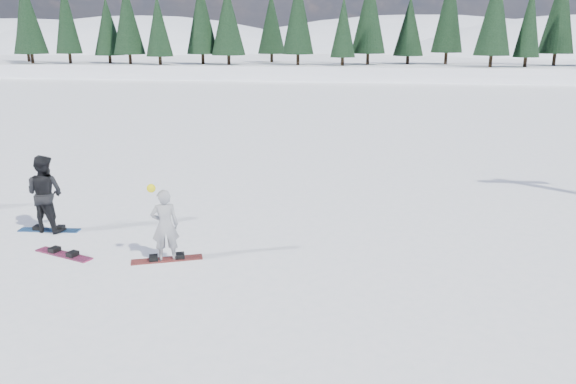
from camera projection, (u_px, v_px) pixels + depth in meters
The scene contains 7 objects.
ground at pixel (97, 241), 13.19m from camera, with size 420.00×420.00×0.00m, color white.
alpine_backdrop at pixel (323, 91), 198.79m from camera, with size 412.50×227.00×53.20m.
snowboarder_woman at pixel (165, 225), 11.82m from camera, with size 0.67×0.56×1.72m.
snowboarder_man at pixel (45, 194), 13.61m from camera, with size 0.93×0.72×1.91m, color black.
snowboard_woman at pixel (167, 260), 12.03m from camera, with size 1.50×0.28×0.03m, color #A02E23.
snowboard_man at pixel (49, 230), 13.86m from camera, with size 1.50×0.28×0.03m, color #1A4E91.
snowboard_loose_b at pixel (64, 254), 12.31m from camera, with size 1.50×0.28×0.03m, color #95204C.
Camera 1 is at (6.31, -11.57, 4.64)m, focal length 35.00 mm.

